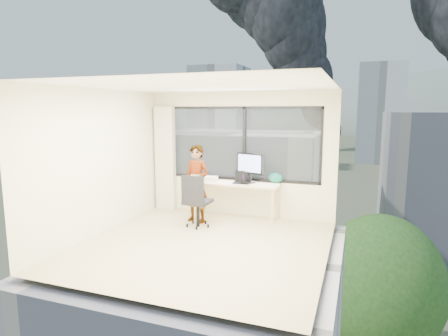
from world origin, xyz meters
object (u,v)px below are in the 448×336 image
at_px(desk, 235,200).
at_px(handbag, 276,178).
at_px(chair, 198,200).
at_px(person, 197,184).
at_px(laptop, 242,178).
at_px(monitor, 250,168).
at_px(game_console, 212,178).

bearing_deg(desk, handbag, 16.57).
relative_size(chair, person, 0.67).
distance_m(laptop, handbag, 0.70).
bearing_deg(monitor, laptop, -119.93).
bearing_deg(game_console, handbag, -11.43).
height_order(chair, handbag, chair).
distance_m(monitor, game_console, 0.92).
bearing_deg(handbag, chair, -128.40).
xyz_separation_m(desk, game_console, (-0.59, 0.19, 0.41)).
bearing_deg(laptop, handbag, 18.29).
bearing_deg(monitor, handbag, 31.26).
distance_m(chair, game_console, 1.01).
relative_size(chair, handbag, 3.72).
bearing_deg(desk, person, -142.54).
xyz_separation_m(chair, laptop, (0.64, 0.77, 0.34)).
height_order(game_console, handbag, handbag).
xyz_separation_m(monitor, handbag, (0.52, 0.13, -0.20)).
distance_m(monitor, laptop, 0.27).
distance_m(chair, laptop, 1.06).
bearing_deg(desk, monitor, 21.07).
bearing_deg(game_console, laptop, -28.75).
distance_m(desk, laptop, 0.51).
xyz_separation_m(game_console, handbag, (1.39, 0.05, 0.07)).
bearing_deg(person, chair, -49.25).
relative_size(game_console, laptop, 0.79).
relative_size(desk, person, 1.16).
height_order(chair, person, person).
xyz_separation_m(person, game_console, (0.05, 0.68, 0.01)).
bearing_deg(laptop, desk, 171.72).
bearing_deg(person, desk, 50.59).
distance_m(chair, monitor, 1.30).
bearing_deg(handbag, monitor, -152.86).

